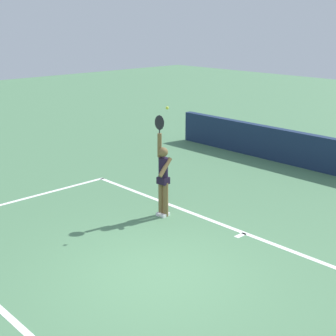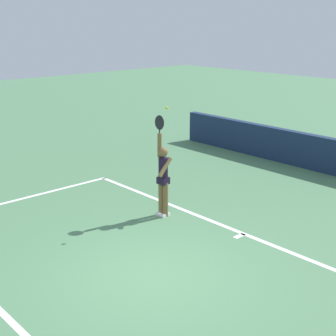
{
  "view_description": "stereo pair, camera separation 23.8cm",
  "coord_description": "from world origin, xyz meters",
  "views": [
    {
      "loc": [
        6.02,
        -5.41,
        4.48
      ],
      "look_at": [
        -1.93,
        2.11,
        1.16
      ],
      "focal_mm": 52.86,
      "sensor_mm": 36.0,
      "label": 1
    },
    {
      "loc": [
        6.18,
        -5.23,
        4.48
      ],
      "look_at": [
        -1.93,
        2.11,
        1.16
      ],
      "focal_mm": 52.86,
      "sensor_mm": 36.0,
      "label": 2
    }
  ],
  "objects": [
    {
      "name": "tennis_ball",
      "position": [
        -1.72,
        1.88,
        2.62
      ],
      "size": [
        0.07,
        0.07,
        0.07
      ],
      "color": "#D1E035"
    },
    {
      "name": "ground_plane",
      "position": [
        0.0,
        0.0,
        0.0
      ],
      "size": [
        60.0,
        60.0,
        0.0
      ],
      "primitive_type": "plane",
      "color": "#4C7B54"
    },
    {
      "name": "tennis_player",
      "position": [
        -1.98,
        1.99,
        0.99
      ],
      "size": [
        0.46,
        0.43,
        2.41
      ],
      "color": "brown",
      "rests_on": "ground"
    },
    {
      "name": "court_lines",
      "position": [
        0.0,
        0.01,
        0.0
      ],
      "size": [
        10.65,
        5.31,
        0.0
      ],
      "color": "white",
      "rests_on": "ground"
    }
  ]
}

